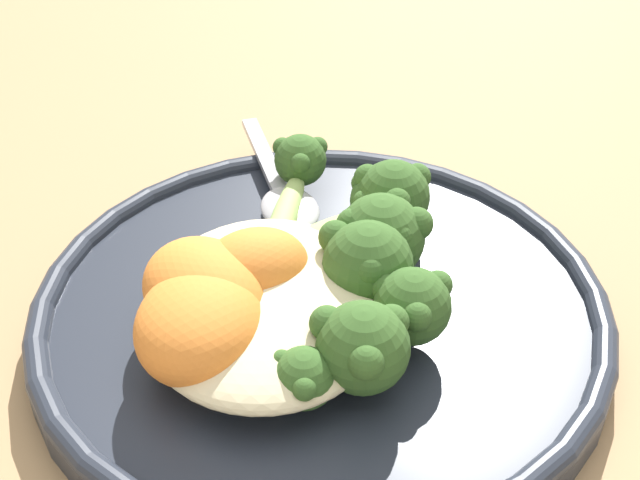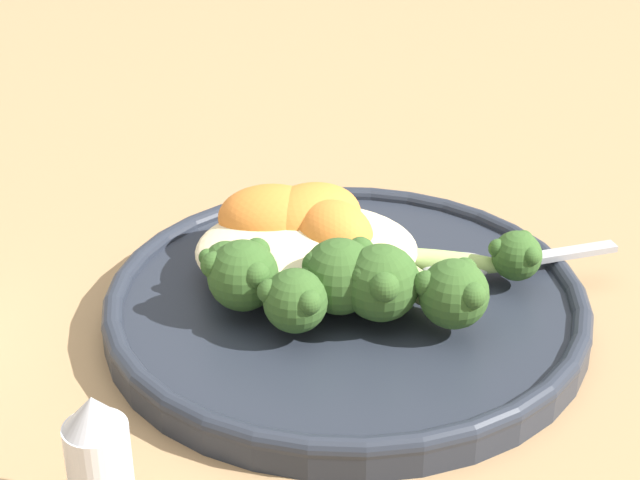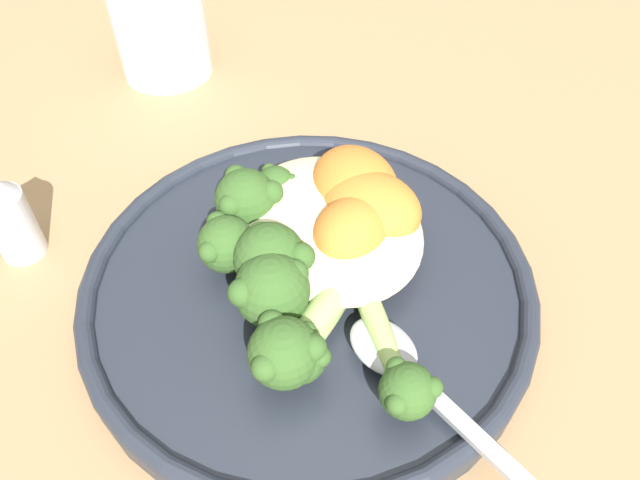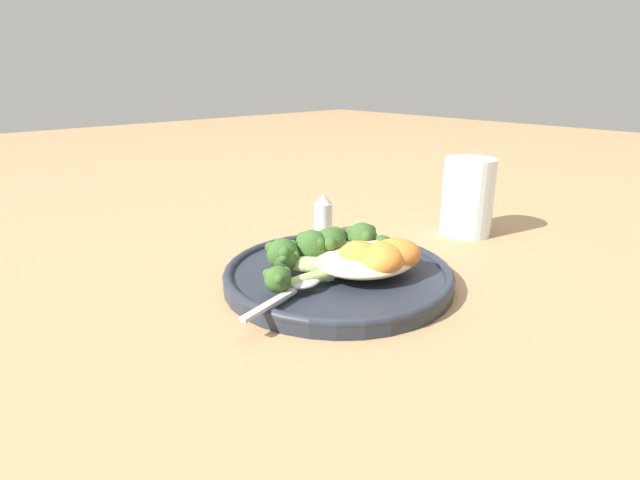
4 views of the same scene
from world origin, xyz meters
name	(u,v)px [view 3 (image 3 of 4)]	position (x,y,z in m)	size (l,w,h in m)	color
ground_plane	(282,300)	(0.00, 0.00, 0.00)	(4.00, 4.00, 0.00)	#9E7A51
plate	(308,286)	(0.01, 0.02, 0.01)	(0.28, 0.28, 0.02)	#232833
quinoa_mound	(330,225)	(-0.02, 0.04, 0.03)	(0.13, 0.11, 0.02)	beige
broccoli_stalk_0	(305,215)	(-0.03, 0.03, 0.03)	(0.12, 0.04, 0.03)	#9EBC66
broccoli_stalk_1	(266,211)	(-0.04, 0.01, 0.04)	(0.11, 0.08, 0.04)	#9EBC66
broccoli_stalk_2	(251,250)	(-0.02, -0.01, 0.04)	(0.08, 0.10, 0.03)	#9EBC66
broccoli_stalk_3	(288,264)	(0.01, 0.00, 0.04)	(0.06, 0.10, 0.04)	#9EBC66
broccoli_stalk_4	(282,288)	(0.02, -0.01, 0.04)	(0.04, 0.11, 0.04)	#9EBC66
broccoli_stalk_5	(298,337)	(0.05, -0.01, 0.04)	(0.07, 0.10, 0.04)	#9EBC66
broccoli_stalk_6	(312,336)	(0.05, 0.00, 0.03)	(0.08, 0.09, 0.03)	#9EBC66
broccoli_stalk_7	(392,357)	(0.08, 0.03, 0.03)	(0.12, 0.04, 0.03)	#9EBC66
sweet_potato_chunk_0	(371,207)	(-0.01, 0.07, 0.04)	(0.07, 0.05, 0.04)	orange
sweet_potato_chunk_1	(355,185)	(-0.04, 0.07, 0.04)	(0.07, 0.05, 0.04)	orange
sweet_potato_chunk_2	(348,228)	(0.00, 0.05, 0.04)	(0.05, 0.04, 0.04)	orange
spoon	(400,362)	(0.08, 0.03, 0.03)	(0.13, 0.05, 0.01)	#A3A3A8
water_glass	(156,7)	(-0.28, 0.01, 0.06)	(0.08, 0.08, 0.12)	silver
salt_shaker	(8,217)	(-0.11, -0.14, 0.03)	(0.03, 0.03, 0.07)	silver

